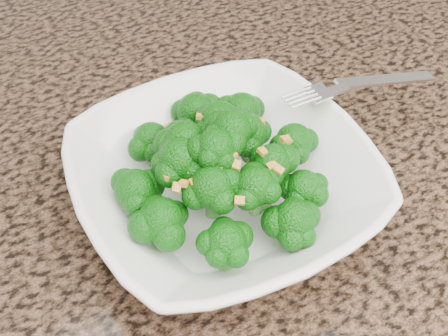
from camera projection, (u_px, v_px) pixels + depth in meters
granite_counter at (59, 209)px, 0.52m from camera, size 1.64×1.04×0.03m
bowl at (224, 183)px, 0.48m from camera, size 0.26×0.26×0.06m
broccoli_pile at (224, 128)px, 0.44m from camera, size 0.22×0.22×0.07m
garlic_topping at (224, 91)px, 0.41m from camera, size 0.13×0.13×0.01m
fork at (340, 89)px, 0.51m from camera, size 0.19×0.05×0.01m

